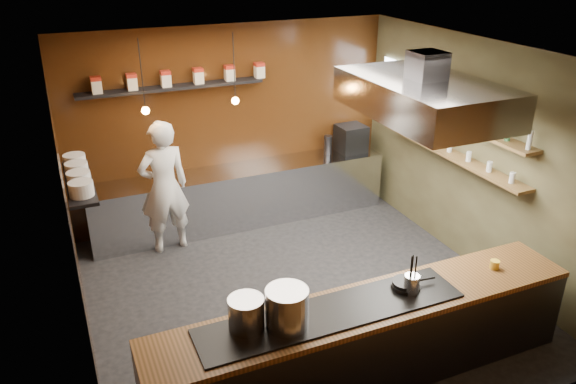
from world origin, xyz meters
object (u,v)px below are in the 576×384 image
stockpot_large (287,308)px  stockpot_small (246,313)px  espresso_machine (351,138)px  chef (164,187)px  extractor_hood (424,97)px

stockpot_large → stockpot_small: 0.36m
stockpot_small → espresso_machine: espresso_machine is taller
chef → stockpot_large: bearing=89.1°
stockpot_large → chef: (-0.37, 3.44, -0.17)m
extractor_hood → chef: extractor_hood is taller
extractor_hood → stockpot_small: bearing=-156.2°
stockpot_large → stockpot_small: (-0.34, 0.12, -0.04)m
extractor_hood → stockpot_large: 2.85m
extractor_hood → stockpot_large: size_ratio=5.18×
extractor_hood → espresso_machine: extractor_hood is taller
stockpot_small → espresso_machine: bearing=49.9°
stockpot_small → chef: chef is taller
stockpot_small → stockpot_large: bearing=-18.8°
stockpot_small → espresso_machine: 4.85m
chef → espresso_machine: bearing=179.9°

